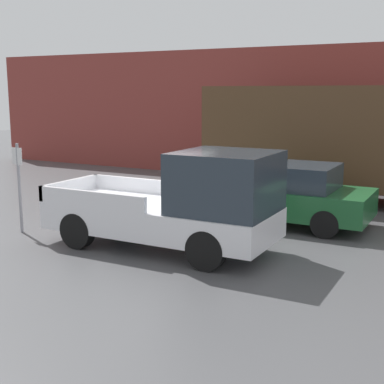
# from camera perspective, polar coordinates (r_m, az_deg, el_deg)

# --- Properties ---
(ground_plane) EXTENTS (60.00, 60.00, 0.00)m
(ground_plane) POSITION_cam_1_polar(r_m,az_deg,el_deg) (12.96, -4.49, -4.29)
(ground_plane) COLOR #4C4C4F
(building_wall) EXTENTS (28.00, 0.15, 5.00)m
(building_wall) POSITION_cam_1_polar(r_m,az_deg,el_deg) (20.72, 9.10, 8.21)
(building_wall) COLOR brown
(building_wall) RESTS_ON ground
(pickup_truck) EXTENTS (5.01, 1.99, 2.17)m
(pickup_truck) POSITION_cam_1_polar(r_m,az_deg,el_deg) (11.18, -1.04, -1.40)
(pickup_truck) COLOR silver
(pickup_truck) RESTS_ON ground
(car) EXTENTS (4.47, 2.01, 1.56)m
(car) POSITION_cam_1_polar(r_m,az_deg,el_deg) (13.81, 9.61, -0.12)
(car) COLOR #1E592D
(car) RESTS_ON ground
(delivery_truck) EXTENTS (7.66, 2.37, 3.50)m
(delivery_truck) POSITION_cam_1_polar(r_m,az_deg,el_deg) (17.05, 13.53, 5.50)
(delivery_truck) COLOR #4C331E
(delivery_truck) RESTS_ON ground
(parking_sign) EXTENTS (0.30, 0.07, 2.14)m
(parking_sign) POSITION_cam_1_polar(r_m,az_deg,el_deg) (13.31, -17.97, 0.97)
(parking_sign) COLOR gray
(parking_sign) RESTS_ON ground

